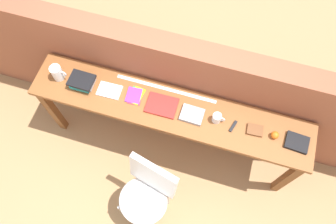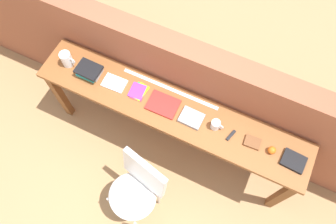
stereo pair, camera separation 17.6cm
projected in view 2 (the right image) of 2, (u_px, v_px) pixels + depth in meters
The scene contains 16 objects.
ground_plane at pixel (158, 166), 3.51m from camera, with size 40.00×40.00×0.00m, color tan.
brick_wall_back at pixel (185, 89), 3.15m from camera, with size 6.00×0.20×1.33m, color #935138.
sideboard at pixel (170, 115), 2.95m from camera, with size 2.50×0.44×0.88m.
chair_white_moulded at pixel (137, 188), 2.89m from camera, with size 0.53×0.54×0.89m.
pitcher_white at pixel (67, 59), 2.94m from camera, with size 0.14×0.10×0.18m.
book_stack_leftmost at pixel (90, 71), 2.92m from camera, with size 0.22×0.17×0.09m.
magazine_cycling at pixel (114, 83), 2.92m from camera, with size 0.21×0.14×0.02m, color white.
pamphlet_pile_colourful at pixel (139, 92), 2.88m from camera, with size 0.16×0.18×0.01m.
book_open_centre at pixel (163, 104), 2.83m from camera, with size 0.27×0.20×0.02m, color red.
book_grey_hardcover at pixel (191, 118), 2.77m from camera, with size 0.19×0.15×0.03m, color #9E9EA3.
mug at pixel (216, 125), 2.71m from camera, with size 0.11×0.08×0.09m.
multitool_folded at pixel (231, 135), 2.71m from camera, with size 0.02×0.11×0.02m, color black.
leather_journal_brown at pixel (252, 142), 2.68m from camera, with size 0.13×0.10×0.02m, color brown.
sports_ball_small at pixel (272, 150), 2.63m from camera, with size 0.07×0.07×0.07m, color orange.
book_repair_rightmost at pixel (293, 161), 2.61m from camera, with size 0.19×0.15×0.03m, color black.
ruler_metal_back_edge at pixel (170, 89), 2.90m from camera, with size 0.92×0.03×0.00m, color silver.
Camera 2 is at (0.50, -0.80, 3.43)m, focal length 35.00 mm.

